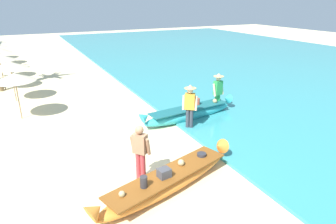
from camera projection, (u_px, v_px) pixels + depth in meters
The scene contains 9 objects.
ground_plane at pixel (135, 173), 8.44m from camera, with size 80.00×80.00×0.00m, color beige.
sea at pixel (289, 68), 21.19m from camera, with size 24.00×56.00×0.10m, color teal.
boat_orange_foreground at pixel (169, 180), 7.64m from camera, with size 4.58×1.98×0.75m.
boat_cyan_midground at pixel (189, 113), 12.05m from camera, with size 4.47×1.10×0.82m.
person_vendor_hatted at pixel (190, 104), 10.90m from camera, with size 0.56×0.50×1.75m.
person_tourist_customer at pixel (140, 151), 7.77m from camera, with size 0.49×0.54×1.61m.
person_vendor_assistant at pixel (218, 90), 12.59m from camera, with size 0.58×0.44×1.74m.
parasol_row_0 at pixel (14, 77), 11.67m from camera, with size 1.60×1.60×1.91m.
parasol_row_1 at pixel (10, 65), 13.81m from camera, with size 1.60×1.60×1.91m.
Camera 1 is at (-2.39, -6.93, 4.62)m, focal length 31.84 mm.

